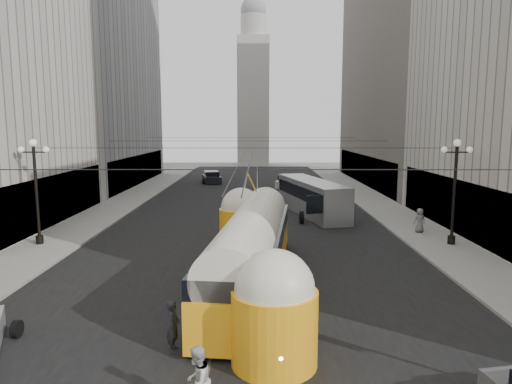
{
  "coord_description": "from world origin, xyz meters",
  "views": [
    {
      "loc": [
        0.72,
        -9.17,
        7.22
      ],
      "look_at": [
        0.67,
        13.01,
        4.06
      ],
      "focal_mm": 32.0,
      "sensor_mm": 36.0,
      "label": 1
    }
  ],
  "objects_px": {
    "pedestrian_sidewalk_right": "(420,220)",
    "pedestrian_crossing_a": "(173,326)",
    "city_bus": "(311,196)",
    "streetcar": "(252,248)",
    "pedestrian_crossing_b": "(197,382)"
  },
  "relations": [
    {
      "from": "pedestrian_crossing_a",
      "to": "pedestrian_crossing_b",
      "type": "distance_m",
      "value": 3.59
    },
    {
      "from": "streetcar",
      "to": "city_bus",
      "type": "relative_size",
      "value": 1.43
    },
    {
      "from": "streetcar",
      "to": "city_bus",
      "type": "xyz_separation_m",
      "value": [
        4.76,
        17.41,
        -0.22
      ]
    },
    {
      "from": "pedestrian_crossing_a",
      "to": "pedestrian_sidewalk_right",
      "type": "distance_m",
      "value": 21.34
    },
    {
      "from": "streetcar",
      "to": "pedestrian_sidewalk_right",
      "type": "distance_m",
      "value": 15.19
    },
    {
      "from": "pedestrian_crossing_a",
      "to": "pedestrian_sidewalk_right",
      "type": "xyz_separation_m",
      "value": [
        13.74,
        16.33,
        0.12
      ]
    },
    {
      "from": "pedestrian_crossing_b",
      "to": "pedestrian_sidewalk_right",
      "type": "height_order",
      "value": "pedestrian_crossing_b"
    },
    {
      "from": "pedestrian_crossing_b",
      "to": "pedestrian_sidewalk_right",
      "type": "relative_size",
      "value": 1.11
    },
    {
      "from": "pedestrian_sidewalk_right",
      "to": "pedestrian_crossing_a",
      "type": "bearing_deg",
      "value": 42.19
    },
    {
      "from": "pedestrian_crossing_a",
      "to": "city_bus",
      "type": "bearing_deg",
      "value": -15.77
    },
    {
      "from": "pedestrian_crossing_b",
      "to": "pedestrian_sidewalk_right",
      "type": "bearing_deg",
      "value": 167.83
    },
    {
      "from": "streetcar",
      "to": "pedestrian_crossing_b",
      "type": "xyz_separation_m",
      "value": [
        -1.28,
        -9.53,
        -0.87
      ]
    },
    {
      "from": "streetcar",
      "to": "pedestrian_sidewalk_right",
      "type": "height_order",
      "value": "streetcar"
    },
    {
      "from": "city_bus",
      "to": "pedestrian_sidewalk_right",
      "type": "distance_m",
      "value": 9.74
    },
    {
      "from": "streetcar",
      "to": "pedestrian_crossing_b",
      "type": "bearing_deg",
      "value": -97.65
    }
  ]
}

